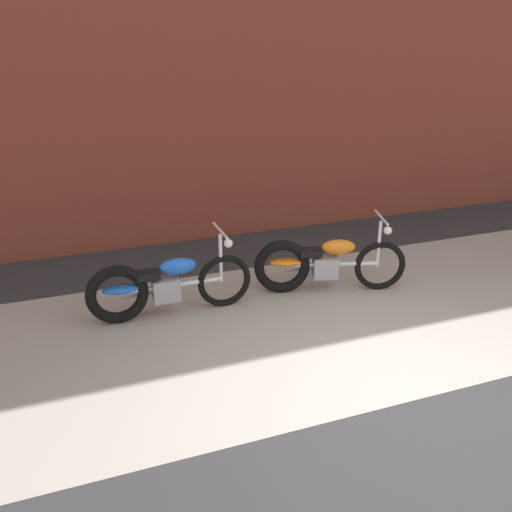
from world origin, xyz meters
name	(u,v)px	position (x,y,z in m)	size (l,w,h in m)	color
ground_plane	(401,404)	(0.00, 0.00, 0.00)	(80.00, 80.00, 0.00)	#2D2D30
sidewalk_slab	(317,319)	(0.00, 1.75, 0.00)	(36.00, 3.50, 0.01)	#9E998E
brick_building_wall	(225,30)	(0.00, 5.20, 3.23)	(36.00, 0.50, 6.46)	brown
motorcycle_blue	(159,286)	(-1.74, 2.50, 0.40)	(2.01, 0.58, 1.03)	black
motorcycle_orange	(320,263)	(0.36, 2.46, 0.40)	(1.95, 0.81, 1.03)	black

